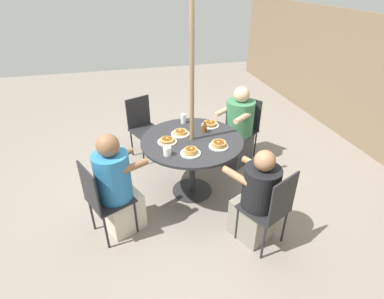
# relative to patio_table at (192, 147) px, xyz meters

# --- Properties ---
(ground_plane) EXTENTS (12.00, 12.00, 0.00)m
(ground_plane) POSITION_rel_patio_table_xyz_m (0.00, 0.00, -0.66)
(ground_plane) COLOR gray
(patio_table) EXTENTS (1.21, 1.21, 0.76)m
(patio_table) POSITION_rel_patio_table_xyz_m (0.00, 0.00, 0.00)
(patio_table) COLOR #28282B
(patio_table) RESTS_ON ground
(umbrella_pole) EXTENTS (0.05, 0.05, 2.24)m
(umbrella_pole) POSITION_rel_patio_table_xyz_m (0.00, 0.00, 0.46)
(umbrella_pole) COLOR #846B4C
(umbrella_pole) RESTS_ON ground
(patio_chair_north) EXTENTS (0.54, 0.54, 0.90)m
(patio_chair_north) POSITION_rel_patio_table_xyz_m (1.05, 0.52, -0.15)
(patio_chair_north) COLOR #232326
(patio_chair_north) RESTS_ON ground
(diner_north) EXTENTS (0.60, 0.53, 1.07)m
(diner_north) POSITION_rel_patio_table_xyz_m (0.90, 0.44, -0.18)
(diner_north) COLOR gray
(diner_north) RESTS_ON ground
(patio_chair_east) EXTENTS (0.56, 0.56, 0.90)m
(patio_chair_east) POSITION_rel_patio_table_xyz_m (-0.67, 0.96, -0.15)
(patio_chair_east) COLOR #232326
(patio_chair_east) RESTS_ON ground
(diner_east) EXTENTS (0.61, 0.64, 1.14)m
(diner_east) POSITION_rel_patio_table_xyz_m (-0.57, 0.82, -0.15)
(diner_east) COLOR #3D3D42
(diner_east) RESTS_ON ground
(patio_chair_south) EXTENTS (0.53, 0.53, 0.90)m
(patio_chair_south) POSITION_rel_patio_table_xyz_m (-1.07, -0.49, -0.15)
(patio_chair_south) COLOR #232326
(patio_chair_south) RESTS_ON ground
(patio_chair_west) EXTENTS (0.54, 0.54, 0.90)m
(patio_chair_west) POSITION_rel_patio_table_xyz_m (0.51, -1.06, -0.15)
(patio_chair_west) COLOR #232326
(patio_chair_west) RESTS_ON ground
(diner_west) EXTENTS (0.51, 0.56, 1.17)m
(diner_west) POSITION_rel_patio_table_xyz_m (0.44, -0.90, -0.13)
(diner_west) COLOR beige
(diner_west) RESTS_ON ground
(pancake_plate_a) EXTENTS (0.22, 0.22, 0.06)m
(pancake_plate_a) POSITION_rel_patio_table_xyz_m (-0.29, 0.31, 0.13)
(pancake_plate_a) COLOR silver
(pancake_plate_a) RESTS_ON patio_table
(pancake_plate_b) EXTENTS (0.22, 0.22, 0.07)m
(pancake_plate_b) POSITION_rel_patio_table_xyz_m (0.25, 0.25, 0.13)
(pancake_plate_b) COLOR silver
(pancake_plate_b) RESTS_ON patio_table
(pancake_plate_c) EXTENTS (0.22, 0.22, 0.06)m
(pancake_plate_c) POSITION_rel_patio_table_xyz_m (0.00, -0.29, 0.12)
(pancake_plate_c) COLOR silver
(pancake_plate_c) RESTS_ON patio_table
(pancake_plate_d) EXTENTS (0.22, 0.22, 0.08)m
(pancake_plate_d) POSITION_rel_patio_table_xyz_m (0.32, -0.10, 0.13)
(pancake_plate_d) COLOR silver
(pancake_plate_d) RESTS_ON patio_table
(pancake_plate_e) EXTENTS (0.22, 0.22, 0.06)m
(pancake_plate_e) POSITION_rel_patio_table_xyz_m (-0.15, -0.11, 0.12)
(pancake_plate_e) COLOR silver
(pancake_plate_e) RESTS_ON patio_table
(syrup_bottle) EXTENTS (0.08, 0.06, 0.14)m
(syrup_bottle) POSITION_rel_patio_table_xyz_m (-0.15, 0.20, 0.16)
(syrup_bottle) COLOR brown
(syrup_bottle) RESTS_ON patio_table
(coffee_cup) EXTENTS (0.09, 0.09, 0.10)m
(coffee_cup) POSITION_rel_patio_table_xyz_m (0.28, -0.34, 0.15)
(coffee_cup) COLOR white
(coffee_cup) RESTS_ON patio_table
(drinking_glass_a) EXTENTS (0.07, 0.07, 0.12)m
(drinking_glass_a) POSITION_rel_patio_table_xyz_m (-0.46, -0.00, 0.16)
(drinking_glass_a) COLOR silver
(drinking_glass_a) RESTS_ON patio_table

